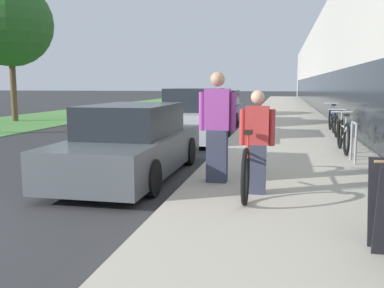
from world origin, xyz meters
name	(u,v)px	position (x,y,z in m)	size (l,w,h in m)	color
sidewalk_slab	(287,114)	(5.48, 21.00, 0.07)	(3.71, 70.00, 0.15)	#B2AA99
lawn_strip	(111,109)	(-6.81, 25.00, 0.01)	(5.56, 70.00, 0.03)	#518E42
tandem_bicycle	(251,161)	(4.73, 2.80, 0.56)	(0.52, 2.88, 0.98)	black
person_rider	(257,142)	(4.84, 2.43, 0.92)	(0.52, 0.20, 1.53)	#33384C
person_bystander	(217,127)	(4.15, 3.07, 1.06)	(0.62, 0.24, 1.82)	#33384C
bike_rack_hoop	(354,138)	(6.67, 5.46, 0.66)	(0.05, 0.60, 0.84)	gray
cruiser_bike_nearest	(343,135)	(6.65, 6.87, 0.55)	(0.52, 1.87, 0.95)	black
cruiser_bike_middle	(338,127)	(6.84, 9.28, 0.52)	(0.52, 1.73, 0.88)	black
cruiser_bike_farthest	(332,120)	(6.91, 11.59, 0.55)	(0.52, 1.83, 0.97)	black
parked_sedan_curbside	(133,144)	(2.40, 3.84, 0.63)	(1.79, 4.65, 1.39)	#4C5156
vintage_roadster_curbside	(195,118)	(2.54, 9.23, 0.74)	(1.87, 4.43, 1.64)	silver
parked_sedan_far	(220,109)	(2.49, 15.16, 0.67)	(1.83, 4.59, 1.50)	navy
street_tree_far	(10,24)	(-7.30, 14.39, 4.56)	(3.95, 3.95, 6.54)	brown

